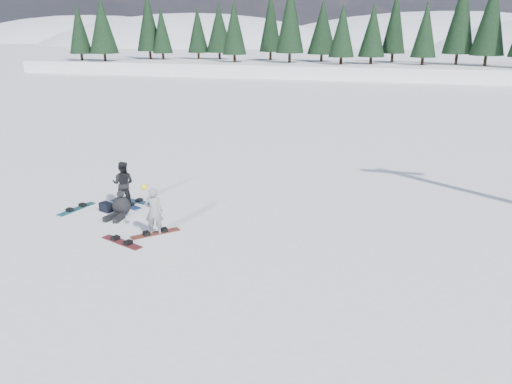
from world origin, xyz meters
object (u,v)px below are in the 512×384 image
(snowboarder_man, at_px, (123,183))
(snowboard_loose_b, at_px, (122,242))
(snowboard_loose_c, at_px, (133,201))
(snowboard_loose_a, at_px, (76,209))
(snowboarder_woman, at_px, (154,211))
(seated_rider, at_px, (121,206))
(gear_bag, at_px, (107,207))

(snowboarder_man, relative_size, snowboard_loose_b, 1.05)
(snowboard_loose_c, bearing_deg, snowboard_loose_a, -128.20)
(snowboard_loose_c, relative_size, snowboard_loose_b, 1.00)
(snowboarder_woman, relative_size, snowboard_loose_a, 1.07)
(seated_rider, relative_size, snowboard_loose_a, 0.69)
(seated_rider, xyz_separation_m, gear_bag, (-0.70, 0.25, -0.18))
(seated_rider, bearing_deg, snowboard_loose_a, -178.83)
(snowboarder_woman, distance_m, snowboard_loose_c, 3.38)
(gear_bag, xyz_separation_m, snowboard_loose_a, (-1.10, -0.13, -0.14))
(snowboard_loose_a, bearing_deg, snowboarder_woman, -95.81)
(snowboarder_man, relative_size, seated_rider, 1.52)
(snowboarder_man, bearing_deg, snowboard_loose_a, 21.85)
(snowboarder_man, xyz_separation_m, snowboard_loose_c, (0.08, 0.42, -0.77))
(gear_bag, distance_m, snowboard_loose_c, 1.22)
(gear_bag, height_order, snowboard_loose_c, gear_bag)
(gear_bag, bearing_deg, seated_rider, -20.01)
(snowboarder_woman, relative_size, gear_bag, 3.56)
(snowboard_loose_a, height_order, snowboard_loose_c, same)
(snowboarder_woman, bearing_deg, snowboarder_man, -61.38)
(snowboarder_woman, height_order, snowboard_loose_a, snowboarder_woman)
(snowboarder_man, bearing_deg, snowboarder_woman, 125.93)
(seated_rider, height_order, gear_bag, seated_rider)
(seated_rider, distance_m, snowboard_loose_c, 1.50)
(snowboard_loose_b, bearing_deg, snowboarder_woman, 74.14)
(snowboarder_man, distance_m, gear_bag, 1.01)
(snowboarder_woman, xyz_separation_m, snowboard_loose_c, (-2.13, 2.52, -0.73))
(gear_bag, xyz_separation_m, snowboard_loose_b, (1.84, -2.20, -0.14))
(snowboarder_woman, height_order, snowboarder_man, snowboarder_woman)
(snowboard_loose_c, bearing_deg, snowboarder_man, -90.44)
(snowboarder_man, height_order, snowboard_loose_a, snowboarder_man)
(snowboarder_woman, distance_m, gear_bag, 2.88)
(gear_bag, xyz_separation_m, snowboard_loose_c, (0.34, 1.16, -0.14))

